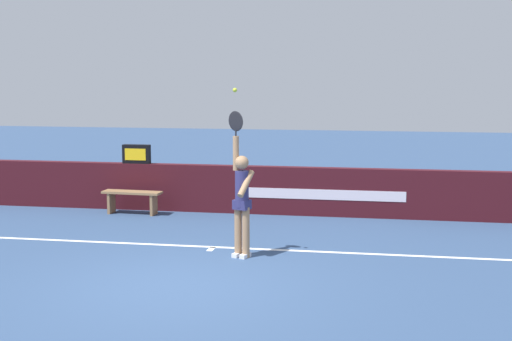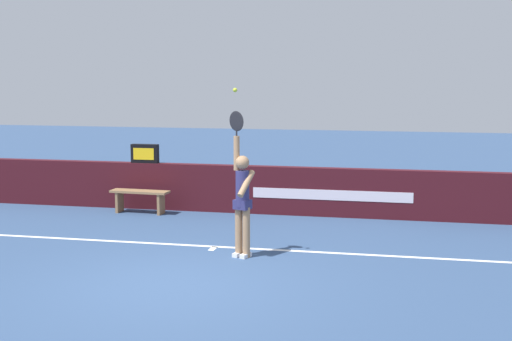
% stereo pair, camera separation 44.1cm
% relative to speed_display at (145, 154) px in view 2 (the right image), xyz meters
% --- Properties ---
extents(ground_plane, '(60.00, 60.00, 0.00)m').
position_rel_speed_display_xyz_m(ground_plane, '(2.57, -5.58, -1.28)').
color(ground_plane, '#30496F').
extents(court_lines, '(11.79, 6.01, 0.00)m').
position_rel_speed_display_xyz_m(court_lines, '(2.57, -6.15, -1.28)').
color(court_lines, white).
rests_on(court_lines, ground).
extents(back_wall, '(16.90, 0.25, 1.07)m').
position_rel_speed_display_xyz_m(back_wall, '(2.57, 0.00, -0.75)').
color(back_wall, '#3E1018').
rests_on(back_wall, ground).
extents(speed_display, '(0.63, 0.18, 0.43)m').
position_rel_speed_display_xyz_m(speed_display, '(0.00, 0.00, 0.00)').
color(speed_display, black).
rests_on(speed_display, back_wall).
extents(tennis_player, '(0.48, 0.47, 2.50)m').
position_rel_speed_display_xyz_m(tennis_player, '(3.22, -3.81, -0.25)').
color(tennis_player, '#A17955').
rests_on(tennis_player, ground).
extents(tennis_ball, '(0.07, 0.07, 0.07)m').
position_rel_speed_display_xyz_m(tennis_ball, '(3.15, -4.01, 1.55)').
color(tennis_ball, '#CDE031').
extents(courtside_bench_near, '(1.35, 0.43, 0.51)m').
position_rel_speed_display_xyz_m(courtside_bench_near, '(0.08, -0.56, -0.90)').
color(courtside_bench_near, '#956F48').
rests_on(courtside_bench_near, ground).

